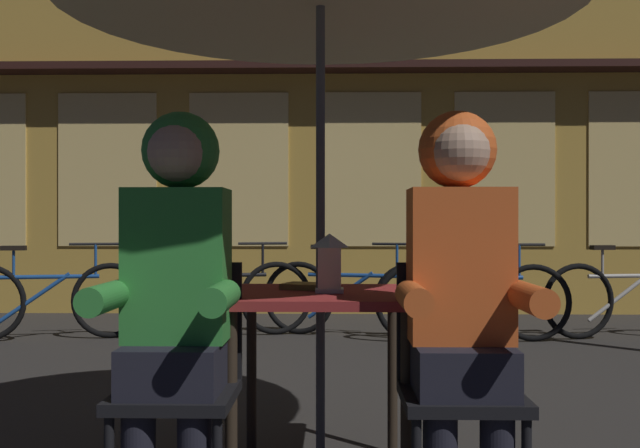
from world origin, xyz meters
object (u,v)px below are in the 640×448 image
cafe_table (320,317)px  lantern (330,261)px  bicycle_second (219,298)px  book (308,286)px  bicycle_third (353,297)px  bicycle_fourth (473,301)px  person_left_hooded (176,272)px  person_right_hooded (461,272)px  bicycle_nearest (48,300)px  bicycle_fifth (632,298)px  chair_left (180,374)px  chair_right (458,375)px

cafe_table → lantern: size_ratio=3.20×
bicycle_second → book: bearing=-74.9°
bicycle_third → bicycle_fourth: bearing=-14.3°
lantern → bicycle_second: bearing=106.0°
person_left_hooded → person_right_hooded: 0.96m
bicycle_nearest → bicycle_fourth: same height
bicycle_nearest → book: 3.98m
person_left_hooded → cafe_table: bearing=41.6°
lantern → person_right_hooded: person_right_hooded is taller
person_left_hooded → bicycle_third: person_left_hooded is taller
lantern → book: 0.19m
bicycle_third → bicycle_fifth: same height
bicycle_nearest → book: (2.36, -3.18, 0.41)m
cafe_table → chair_left: bearing=-142.5°
person_left_hooded → bicycle_second: 3.99m
person_right_hooded → bicycle_nearest: size_ratio=0.85×
cafe_table → bicycle_nearest: bearing=126.3°
cafe_table → bicycle_second: bicycle_second is taller
bicycle_third → bicycle_nearest: bearing=-174.8°
bicycle_second → bicycle_fourth: (2.20, -0.23, 0.00)m
chair_right → bicycle_nearest: size_ratio=0.53×
bicycle_second → book: 3.54m
cafe_table → bicycle_fourth: 3.51m
lantern → chair_right: bearing=-37.9°
lantern → bicycle_fifth: (2.63, 3.53, -0.51)m
person_right_hooded → bicycle_fourth: (0.75, 3.70, -0.50)m
cafe_table → bicycle_fifth: bicycle_fifth is taller
chair_left → bicycle_nearest: 4.14m
chair_right → bicycle_fourth: size_ratio=0.52×
person_left_hooded → book: 0.69m
bicycle_nearest → bicycle_fifth: size_ratio=0.99×
cafe_table → bicycle_second: (-0.97, 3.50, -0.29)m
chair_right → person_right_hooded: (0.00, -0.06, 0.36)m
chair_right → bicycle_nearest: bearing=128.3°
bicycle_nearest → bicycle_third: 2.64m
cafe_table → bicycle_fourth: (1.23, 3.27, -0.29)m
person_right_hooded → bicycle_third: (-0.26, 3.95, -0.50)m
chair_left → bicycle_fourth: size_ratio=0.52×
lantern → bicycle_nearest: bearing=126.5°
person_left_hooded → bicycle_second: bearing=97.1°
bicycle_fourth → bicycle_fifth: (1.44, 0.24, 0.00)m
bicycle_second → bicycle_third: 1.19m
chair_right → bicycle_third: (-0.26, 3.90, -0.14)m
chair_right → bicycle_third: chair_right is taller
bicycle_third → book: size_ratio=8.21×
person_left_hooded → bicycle_fourth: bearing=65.1°
person_left_hooded → bicycle_fourth: size_ratio=0.83×
chair_right → person_left_hooded: person_left_hooded is taller
chair_right → bicycle_second: size_ratio=0.53×
chair_right → chair_left: bearing=180.0°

